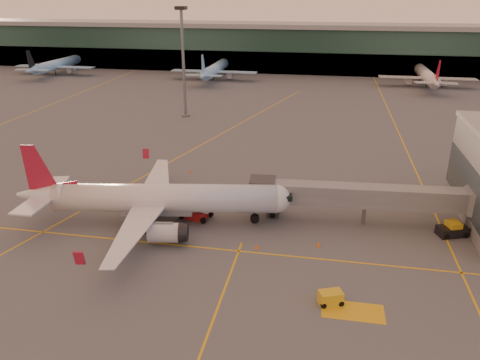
% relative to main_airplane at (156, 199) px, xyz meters
% --- Properties ---
extents(ground, '(600.00, 600.00, 0.00)m').
position_rel_main_airplane_xyz_m(ground, '(6.96, -10.09, -3.53)').
color(ground, '#4C4F54').
rests_on(ground, ground).
extents(taxi_markings, '(100.12, 173.00, 0.01)m').
position_rel_main_airplane_xyz_m(taxi_markings, '(-0.37, 34.40, -3.52)').
color(taxi_markings, gold).
rests_on(taxi_markings, ground).
extents(terminal, '(400.00, 20.00, 17.60)m').
position_rel_main_airplane_xyz_m(terminal, '(6.96, 131.70, 5.23)').
color(terminal, '#19382D').
rests_on(terminal, ground).
extents(mast_west_near, '(2.40, 2.40, 25.60)m').
position_rel_main_airplane_xyz_m(mast_west_near, '(-13.04, 55.91, 11.33)').
color(mast_west_near, slate).
rests_on(mast_west_near, ground).
extents(distant_aircraft_row, '(350.00, 34.00, 13.00)m').
position_rel_main_airplane_xyz_m(distant_aircraft_row, '(17.79, 107.91, -3.53)').
color(distant_aircraft_row, '#91C6F3').
rests_on(distant_aircraft_row, ground).
extents(main_airplane, '(35.89, 32.54, 10.86)m').
position_rel_main_airplane_xyz_m(main_airplane, '(0.00, 0.00, 0.00)').
color(main_airplane, silver).
rests_on(main_airplane, ground).
extents(jet_bridge, '(31.61, 5.35, 5.53)m').
position_rel_main_airplane_xyz_m(jet_bridge, '(28.32, 5.18, 0.27)').
color(jet_bridge, slate).
rests_on(jet_bridge, ground).
extents(catering_truck, '(5.61, 3.41, 4.07)m').
position_rel_main_airplane_xyz_m(catering_truck, '(4.40, 2.54, -1.22)').
color(catering_truck, '#AE1819').
rests_on(catering_truck, ground).
extents(gpu_cart, '(2.68, 2.15, 1.37)m').
position_rel_main_airplane_xyz_m(gpu_cart, '(22.78, -13.29, -2.86)').
color(gpu_cart, gold).
rests_on(gpu_cart, ground).
extents(pushback_tug, '(4.15, 3.12, 1.90)m').
position_rel_main_airplane_xyz_m(pushback_tug, '(37.83, 3.78, -2.76)').
color(pushback_tug, black).
rests_on(pushback_tug, ground).
extents(cone_nose, '(0.49, 0.49, 0.63)m').
position_rel_main_airplane_xyz_m(cone_nose, '(21.27, -2.18, -3.23)').
color(cone_nose, '#F85E0D').
rests_on(cone_nose, ground).
extents(cone_tail, '(0.42, 0.42, 0.54)m').
position_rel_main_airplane_xyz_m(cone_tail, '(-19.97, 0.01, -3.27)').
color(cone_tail, '#F85E0D').
rests_on(cone_tail, ground).
extents(cone_wing_left, '(0.40, 0.40, 0.51)m').
position_rel_main_airplane_xyz_m(cone_wing_left, '(-1.02, 18.94, -3.28)').
color(cone_wing_left, '#F85E0D').
rests_on(cone_wing_left, ground).
extents(cone_fwd, '(0.45, 0.45, 0.58)m').
position_rel_main_airplane_xyz_m(cone_fwd, '(13.96, -4.02, -3.25)').
color(cone_fwd, '#F85E0D').
rests_on(cone_fwd, ground).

